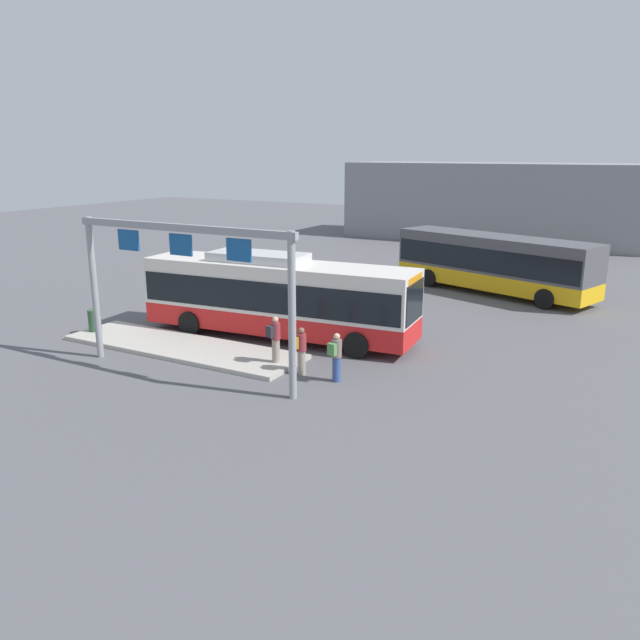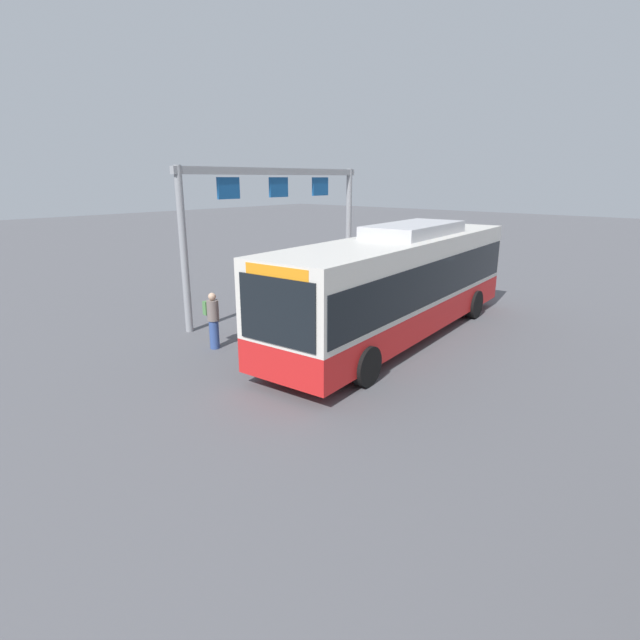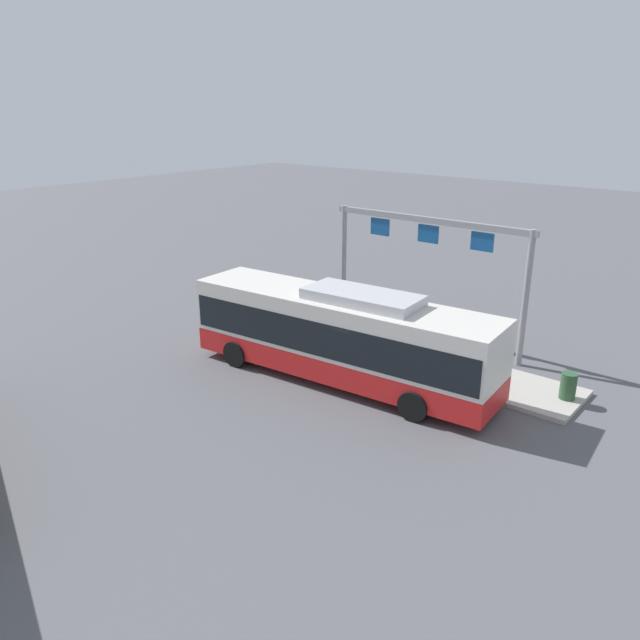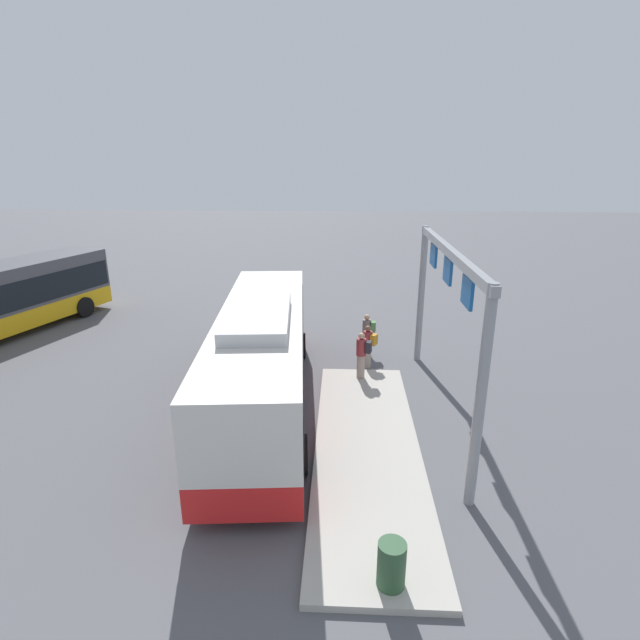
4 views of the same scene
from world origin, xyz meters
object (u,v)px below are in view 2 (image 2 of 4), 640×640
Objects in this scene: bus_main at (400,280)px; person_waiting_near at (283,299)px; person_waiting_mid at (249,310)px; person_boarding at (213,319)px; trash_bin at (416,274)px.

person_waiting_near is (1.91, -3.15, -0.76)m from bus_main.
person_waiting_near is 1.26m from person_waiting_mid.
person_waiting_mid is at bearing -52.41° from bus_main.
person_waiting_near is (-2.59, 0.31, 0.16)m from person_boarding.
trash_bin is (-6.89, -3.39, -1.20)m from bus_main.
bus_main is 4.73m from person_waiting_mid.
person_waiting_near is at bearing 1.53° from trash_bin.
bus_main is 7.77m from trash_bin.
bus_main is at bearing 60.42° from person_boarding.
trash_bin is at bearing 122.58° from person_waiting_mid.
person_boarding is at bearing -81.15° from person_waiting_near.
person_waiting_mid is at bearing -0.26° from trash_bin.
person_waiting_mid is 10.02m from trash_bin.
person_waiting_mid is (1.22, -0.28, -0.16)m from person_waiting_near.
person_boarding is (4.50, -3.46, -0.92)m from bus_main.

